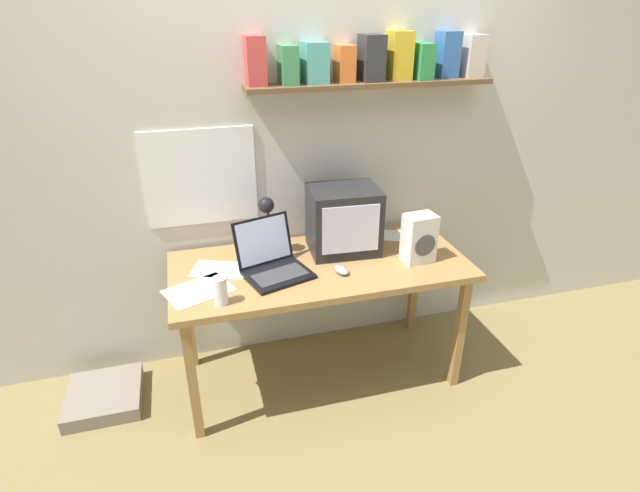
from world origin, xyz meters
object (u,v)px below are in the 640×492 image
(printed_handout, at_px, (199,291))
(laptop, at_px, (272,260))
(desk_lamp, at_px, (268,221))
(corner_desk, at_px, (320,274))
(juice_glass, at_px, (221,292))
(open_notebook, at_px, (220,269))
(loose_paper_near_monitor, at_px, (394,236))
(computer_mouse, at_px, (341,270))
(crt_monitor, at_px, (344,220))
(space_heater, at_px, (419,238))
(floor_cushion, at_px, (104,396))

(printed_handout, bearing_deg, laptop, 14.55)
(desk_lamp, bearing_deg, corner_desk, -21.07)
(corner_desk, height_order, laptop, laptop)
(juice_glass, xyz_separation_m, open_notebook, (0.02, 0.31, -0.06))
(loose_paper_near_monitor, bearing_deg, computer_mouse, -142.35)
(crt_monitor, height_order, laptop, crt_monitor)
(open_notebook, bearing_deg, juice_glass, -94.08)
(space_heater, relative_size, printed_handout, 0.72)
(laptop, height_order, space_heater, space_heater)
(crt_monitor, height_order, desk_lamp, crt_monitor)
(computer_mouse, relative_size, loose_paper_near_monitor, 0.41)
(space_heater, distance_m, printed_handout, 1.13)
(crt_monitor, height_order, loose_paper_near_monitor, crt_monitor)
(juice_glass, distance_m, loose_paper_near_monitor, 1.13)
(loose_paper_near_monitor, bearing_deg, laptop, -163.83)
(crt_monitor, xyz_separation_m, open_notebook, (-0.67, -0.05, -0.17))
(corner_desk, height_order, crt_monitor, crt_monitor)
(corner_desk, distance_m, space_heater, 0.54)
(loose_paper_near_monitor, bearing_deg, juice_glass, -156.34)
(juice_glass, relative_size, loose_paper_near_monitor, 0.47)
(desk_lamp, distance_m, printed_handout, 0.52)
(open_notebook, bearing_deg, space_heater, -9.68)
(computer_mouse, height_order, loose_paper_near_monitor, computer_mouse)
(juice_glass, bearing_deg, printed_handout, 124.55)
(space_heater, distance_m, open_notebook, 1.03)
(printed_handout, bearing_deg, crt_monitor, 16.05)
(desk_lamp, xyz_separation_m, juice_glass, (-0.30, -0.43, -0.13))
(loose_paper_near_monitor, bearing_deg, corner_desk, -157.74)
(juice_glass, height_order, space_heater, space_heater)
(space_heater, xyz_separation_m, open_notebook, (-1.00, 0.17, -0.13))
(crt_monitor, relative_size, loose_paper_near_monitor, 1.35)
(juice_glass, bearing_deg, computer_mouse, 11.50)
(loose_paper_near_monitor, bearing_deg, space_heater, -90.47)
(loose_paper_near_monitor, bearing_deg, open_notebook, -172.26)
(juice_glass, height_order, floor_cushion, juice_glass)
(desk_lamp, bearing_deg, open_notebook, -138.08)
(laptop, relative_size, juice_glass, 2.90)
(space_heater, relative_size, loose_paper_near_monitor, 0.91)
(crt_monitor, xyz_separation_m, laptop, (-0.42, -0.13, -0.11))
(laptop, xyz_separation_m, floor_cushion, (-0.93, 0.10, -0.75))
(computer_mouse, distance_m, loose_paper_near_monitor, 0.54)
(corner_desk, distance_m, juice_glass, 0.60)
(space_heater, height_order, open_notebook, space_heater)
(computer_mouse, distance_m, floor_cushion, 1.45)
(juice_glass, bearing_deg, open_notebook, 85.92)
(corner_desk, relative_size, space_heater, 5.98)
(laptop, relative_size, space_heater, 1.50)
(laptop, relative_size, desk_lamp, 1.18)
(corner_desk, relative_size, loose_paper_near_monitor, 5.45)
(crt_monitor, height_order, space_heater, crt_monitor)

